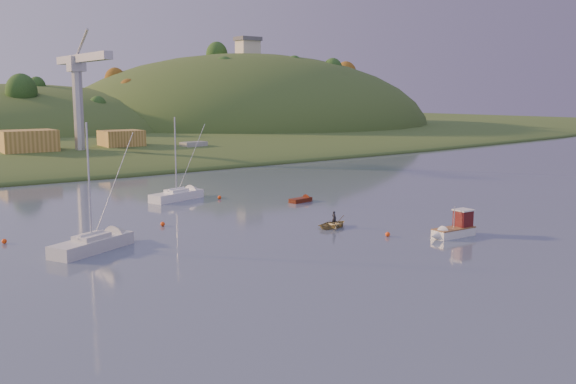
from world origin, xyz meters
TOP-DOWN VIEW (x-y plane):
  - shore_slope at (0.00, 165.00)m, footprint 640.00×150.00m
  - hill_center at (10.00, 210.00)m, footprint 140.00×120.00m
  - hill_right at (95.00, 195.00)m, footprint 150.00×130.00m
  - hilltop_house at (95.00, 195.00)m, footprint 9.00×7.00m
  - wharf at (5.00, 122.00)m, footprint 42.00×16.00m
  - shed_west at (-8.00, 123.00)m, footprint 11.00×8.00m
  - shed_east at (13.00, 124.00)m, footprint 9.00×7.00m
  - dock_crane at (2.00, 118.39)m, footprint 3.20×28.00m
  - fishing_boat at (7.37, 24.97)m, footprint 5.80×2.06m
  - sailboat_near at (-24.42, 41.45)m, footprint 8.98×6.12m
  - sailboat_far at (-4.39, 63.22)m, footprint 8.67×4.86m
  - canoe at (0.93, 35.96)m, footprint 4.04×3.15m
  - paddler at (0.93, 35.96)m, footprint 0.46×0.62m
  - red_tender at (9.12, 51.57)m, footprint 4.14×1.99m
  - work_vessel at (27.36, 116.19)m, footprint 14.59×6.87m
  - buoy_1 at (2.28, 29.07)m, footprint 0.50×0.50m
  - buoy_2 at (-30.27, 49.65)m, footprint 0.50×0.50m
  - buoy_3 at (-13.96, 48.01)m, footprint 0.50×0.50m
  - buoy_4 at (0.79, 60.29)m, footprint 0.50×0.50m

SIDE VIEW (x-z plane):
  - shore_slope at x=0.00m, z-range -3.50..3.50m
  - hill_center at x=10.00m, z-range -18.00..18.00m
  - hill_right at x=95.00m, z-range -30.00..30.00m
  - buoy_1 at x=2.28m, z-range 0.00..0.50m
  - buoy_2 at x=-30.27m, z-range 0.00..0.50m
  - buoy_3 at x=-13.96m, z-range 0.00..0.50m
  - buoy_4 at x=0.79m, z-range 0.00..0.50m
  - red_tender at x=9.12m, z-range -0.39..0.96m
  - canoe at x=0.93m, z-range 0.00..0.76m
  - sailboat_far at x=-4.39m, z-range -5.02..6.50m
  - sailboat_near at x=-24.42m, z-range -5.27..6.81m
  - paddler at x=0.93m, z-range 0.00..1.57m
  - fishing_boat at x=7.37m, z-range -1.02..2.63m
  - wharf at x=5.00m, z-range 0.00..2.40m
  - work_vessel at x=27.36m, z-range -0.52..3.09m
  - shed_east at x=13.00m, z-range 2.40..6.40m
  - shed_west at x=-8.00m, z-range 2.40..7.20m
  - dock_crane at x=2.00m, z-range 7.02..27.32m
  - hilltop_house at x=95.00m, z-range 30.18..36.63m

